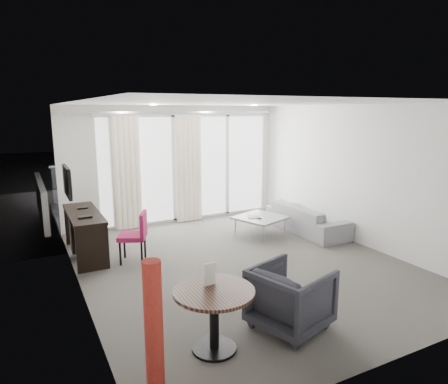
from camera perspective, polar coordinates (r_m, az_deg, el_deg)
name	(u,v)px	position (r m, az deg, el deg)	size (l,w,h in m)	color
floor	(240,263)	(6.74, 2.37, -10.12)	(5.00, 6.00, 0.00)	#4E4B45
ceiling	(242,103)	(6.26, 2.57, 12.55)	(5.00, 6.00, 0.00)	white
wall_left	(76,203)	(5.60, -20.36, -1.46)	(0.00, 6.00, 2.60)	silver
wall_right	(357,175)	(7.90, 18.44, 2.31)	(0.00, 6.00, 2.60)	silver
wall_front	(399,240)	(4.13, 23.67, -6.26)	(5.00, 0.00, 2.60)	silver
window_panel	(188,168)	(9.18, -5.16, 3.46)	(4.00, 0.02, 2.38)	white
window_frame	(188,168)	(9.16, -5.13, 3.45)	(4.10, 0.06, 2.44)	white
curtain_left	(127,173)	(8.59, -13.75, 2.61)	(0.60, 0.20, 2.38)	#FAEBCF
curtain_right	(189,169)	(9.01, -5.06, 3.31)	(0.60, 0.20, 2.38)	#FAEBCF
curtain_track	(177,112)	(8.82, -6.74, 11.25)	(4.80, 0.04, 0.04)	#B2B2B7
downlight_a	(153,105)	(7.38, -10.05, 12.17)	(0.12, 0.12, 0.02)	#FFE0B2
downlight_b	(254,105)	(8.25, 4.34, 12.24)	(0.12, 0.12, 0.02)	#FFE0B2
desk	(85,234)	(7.35, -19.23, -5.72)	(0.52, 1.65, 0.77)	black
tv	(67,182)	(7.01, -21.52, 1.39)	(0.05, 0.80, 0.50)	black
desk_chair	(132,237)	(6.85, -12.97, -6.28)	(0.46, 0.44, 0.85)	maroon
round_table	(214,320)	(4.39, -1.41, -17.83)	(0.85, 0.85, 0.68)	#392318
menu_card	(210,282)	(4.32, -2.07, -12.66)	(0.13, 0.02, 0.25)	white
red_lamp	(154,332)	(3.64, -9.97, -19.16)	(0.26, 0.26, 1.29)	maroon
tub_armchair	(291,298)	(4.83, 9.49, -14.66)	(0.79, 0.81, 0.74)	#282930
coffee_table	(260,226)	(8.13, 5.18, -4.86)	(0.87, 0.87, 0.39)	gray
remote	(258,220)	(7.97, 4.93, -3.98)	(0.05, 0.17, 0.02)	black
magazine	(253,218)	(8.06, 4.19, -3.78)	(0.23, 0.29, 0.02)	gray
sofa	(307,218)	(8.50, 11.73, -3.70)	(1.96, 0.76, 0.57)	gray
terrace_slab	(168,207)	(10.81, -8.07, -2.16)	(5.60, 3.00, 0.12)	#4D4D50
rattan_chair_a	(201,184)	(11.29, -3.34, 1.13)	(0.61, 0.61, 0.89)	brown
rattan_chair_b	(214,181)	(11.86, -1.39, 1.63)	(0.60, 0.60, 0.87)	brown
rattan_table	(208,194)	(10.89, -2.34, -0.32)	(0.49, 0.49, 0.49)	brown
balustrade	(151,179)	(12.05, -10.43, 1.90)	(5.50, 0.06, 1.05)	#B2B2B7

